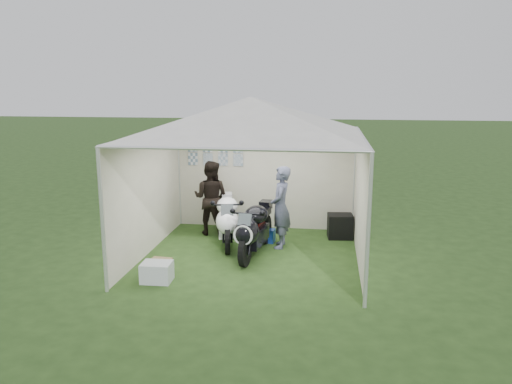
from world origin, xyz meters
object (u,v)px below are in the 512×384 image
motorcycle_black (254,228)px  paddock_stand (266,235)px  equipment_box (340,226)px  person_blue_jacket (281,207)px  crate_1 (160,269)px  person_dark_jacket (211,198)px  canopy_tent (251,120)px  motorcycle_white (227,218)px  crate_0 (157,272)px

motorcycle_black → paddock_stand: size_ratio=5.41×
motorcycle_black → equipment_box: 2.18m
paddock_stand → person_blue_jacket: person_blue_jacket is taller
motorcycle_black → crate_1: size_ratio=5.71×
person_blue_jacket → paddock_stand: bearing=-130.8°
paddock_stand → person_dark_jacket: person_dark_jacket is taller
canopy_tent → motorcycle_black: bearing=-24.6°
motorcycle_white → crate_0: bearing=-121.4°
canopy_tent → motorcycle_white: canopy_tent is taller
canopy_tent → paddock_stand: bearing=79.0°
motorcycle_black → crate_0: (-1.41, -1.49, -0.38)m
canopy_tent → person_dark_jacket: bearing=130.4°
paddock_stand → person_dark_jacket: bearing=162.1°
canopy_tent → equipment_box: 3.19m
crate_1 → canopy_tent: bearing=44.7°
crate_1 → paddock_stand: bearing=55.4°
paddock_stand → crate_0: bearing=-122.5°
canopy_tent → crate_1: bearing=-135.3°
motorcycle_white → paddock_stand: motorcycle_white is taller
crate_1 → person_dark_jacket: bearing=84.0°
equipment_box → crate_1: equipment_box is taller
motorcycle_white → motorcycle_black: size_ratio=0.99×
motorcycle_black → equipment_box: size_ratio=3.85×
equipment_box → crate_1: (-3.06, -2.73, -0.10)m
motorcycle_black → crate_1: (-1.42, -1.33, -0.39)m
paddock_stand → equipment_box: equipment_box is taller
motorcycle_white → person_blue_jacket: person_blue_jacket is taller
motorcycle_white → crate_0: 2.29m
motorcycle_white → crate_1: bearing=-123.2°
motorcycle_white → person_blue_jacket: (1.09, -0.02, 0.28)m
crate_0 → person_blue_jacket: bearing=48.7°
motorcycle_black → person_blue_jacket: size_ratio=1.21×
person_blue_jacket → motorcycle_black: bearing=-36.4°
person_blue_jacket → crate_0: (-1.85, -2.11, -0.66)m
paddock_stand → crate_0: 2.83m
paddock_stand → crate_1: (-1.53, -2.22, 0.02)m
motorcycle_black → crate_0: 2.09m
canopy_tent → person_blue_jacket: 1.92m
paddock_stand → person_dark_jacket: 1.48m
crate_1 → motorcycle_white: bearing=68.4°
equipment_box → motorcycle_black: bearing=-139.6°
canopy_tent → crate_1: size_ratio=16.29×
person_dark_jacket → canopy_tent: bearing=138.8°
crate_1 → equipment_box: bearing=41.7°
motorcycle_white → person_blue_jacket: size_ratio=1.20×
motorcycle_white → paddock_stand: 0.90m
canopy_tent → person_blue_jacket: (0.50, 0.59, -1.75)m
motorcycle_white → equipment_box: 2.43m
paddock_stand → crate_1: crate_1 is taller
person_dark_jacket → crate_1: size_ratio=4.66×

